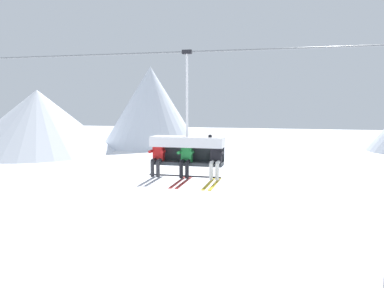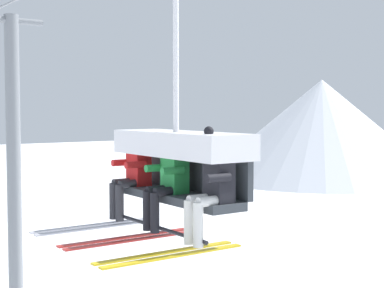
# 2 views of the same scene
# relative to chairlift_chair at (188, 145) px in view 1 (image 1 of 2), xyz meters

# --- Properties ---
(mountain_peak_west) EXTENTS (22.21, 22.21, 9.29)m
(mountain_peak_west) POSITION_rel_chairlift_chair_xyz_m (-32.72, 37.78, -1.36)
(mountain_peak_west) COLOR white
(mountain_peak_west) RESTS_ON ground_plane
(mountain_peak_central) EXTENTS (16.60, 16.60, 13.48)m
(mountain_peak_central) POSITION_rel_chairlift_chair_xyz_m (-19.28, 49.72, 0.74)
(mountain_peak_central) COLOR silver
(mountain_peak_central) RESTS_ON ground_plane
(lift_cable) EXTENTS (16.69, 0.05, 0.05)m
(lift_cable) POSITION_rel_chairlift_chair_xyz_m (-1.39, -0.07, 2.75)
(lift_cable) COLOR slate
(chairlift_chair) EXTENTS (2.20, 0.74, 3.70)m
(chairlift_chair) POSITION_rel_chairlift_chair_xyz_m (0.00, 0.00, 0.00)
(chairlift_chair) COLOR #33383D
(skier_red) EXTENTS (0.46, 1.70, 1.23)m
(skier_red) POSITION_rel_chairlift_chair_xyz_m (-0.89, -0.22, -0.32)
(skier_red) COLOR red
(skier_green) EXTENTS (0.46, 1.70, 1.23)m
(skier_green) POSITION_rel_chairlift_chair_xyz_m (0.00, -0.22, -0.32)
(skier_green) COLOR #23843D
(skier_black) EXTENTS (0.48, 1.70, 1.34)m
(skier_black) POSITION_rel_chairlift_chair_xyz_m (0.89, -0.21, -0.30)
(skier_black) COLOR black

